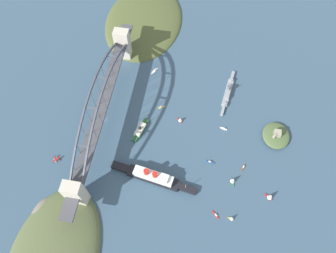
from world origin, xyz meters
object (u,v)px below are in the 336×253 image
Objects in this scene: naval_cruiser at (228,92)px; small_boat_2 at (210,162)px; small_boat_0 at (243,167)px; small_boat_1 at (180,120)px; small_boat_4 at (161,107)px; harbor_ferry_steamer at (140,130)px; small_boat_3 at (233,180)px; small_boat_6 at (216,215)px; fort_island_mid_harbor at (276,135)px; seaplane_taxiing_near_bridge at (56,159)px; small_boat_9 at (270,197)px; ocean_liner at (153,177)px; small_boat_7 at (224,129)px; small_boat_5 at (232,218)px; harbor_arch_bridge at (102,108)px; small_boat_8 at (155,71)px.

naval_cruiser is 6.89× the size of small_boat_2.
small_boat_0 is 39.15m from small_boat_2.
small_boat_1 reaches higher than small_boat_4.
harbor_ferry_steamer is at bearing -106.86° from small_boat_2.
small_boat_6 is (41.23, -14.99, -4.32)m from small_boat_3.
harbor_ferry_steamer is 167.15m from fort_island_mid_harbor.
seaplane_taxiing_near_bridge is 1.05× the size of small_boat_1.
naval_cruiser is 8.44× the size of seaplane_taxiing_near_bridge.
fort_island_mid_harbor reaches higher than small_boat_9.
harbor_ferry_steamer reaches higher than small_boat_0.
ocean_liner is at bearing -111.20° from small_boat_6.
small_boat_7 is at bearing 136.73° from ocean_liner.
small_boat_4 is at bearing -124.32° from small_boat_9.
small_boat_2 is at bearing -124.85° from small_boat_3.
small_boat_5 is at bearing -22.35° from fort_island_mid_harbor.
small_boat_2 reaches higher than small_boat_0.
small_boat_0 is at bearing 156.59° from small_boat_6.
harbor_arch_bridge is 53.74m from harbor_ferry_steamer.
harbor_ferry_steamer is 93.91m from small_boat_8.
fort_island_mid_harbor is 4.33× the size of seaplane_taxiing_near_bridge.
small_boat_5 is (164.21, 18.53, 0.69)m from naval_cruiser.
small_boat_7 is at bearing -149.88° from small_boat_0.
harbor_arch_bridge is 3.75× the size of naval_cruiser.
seaplane_taxiing_near_bridge is at bearing -87.52° from small_boat_3.
small_boat_7 is (-108.11, -1.10, 0.10)m from small_boat_6.
small_boat_8 is (-73.75, -102.15, 0.08)m from small_boat_7.
small_boat_8 is (-152.63, -27.89, -4.76)m from ocean_liner.
naval_cruiser reaches higher than small_boat_4.
small_boat_8 is at bearing -133.05° from small_boat_0.
harbor_ferry_steamer is 3.70× the size of small_boat_7.
small_boat_4 is 0.82× the size of small_boat_9.
small_boat_8 is (-183.41, -120.83, -2.62)m from small_boat_5.
small_boat_9 reaches higher than small_boat_7.
small_boat_7 is at bearing -179.42° from small_boat_6.
fort_island_mid_harbor is at bearing 119.78° from ocean_liner.
small_boat_6 is 0.80× the size of small_boat_9.
small_boat_9 is (-30.87, 39.91, 1.77)m from small_boat_5.
harbor_arch_bridge is 36.90× the size of small_boat_5.
harbor_arch_bridge is at bearing -104.17° from small_boat_2.
small_boat_3 is (-12.00, 90.35, -0.63)m from ocean_liner.
small_boat_9 is at bearing 36.63° from small_boat_7.
small_boat_7 is (0.13, -63.82, -2.84)m from fort_island_mid_harbor.
naval_cruiser is 6.41× the size of small_boat_8.
small_boat_1 reaches higher than harbor_ferry_steamer.
small_boat_1 is at bearing 114.97° from harbor_ferry_steamer.
small_boat_7 is at bearing 78.07° from small_boat_4.
small_boat_4 is at bearing -146.39° from small_boat_6.
small_boat_8 is (-73.63, -165.97, -2.76)m from fort_island_mid_harbor.
harbor_arch_bridge reaches higher than small_boat_6.
harbor_arch_bridge is 151.85m from small_boat_7.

